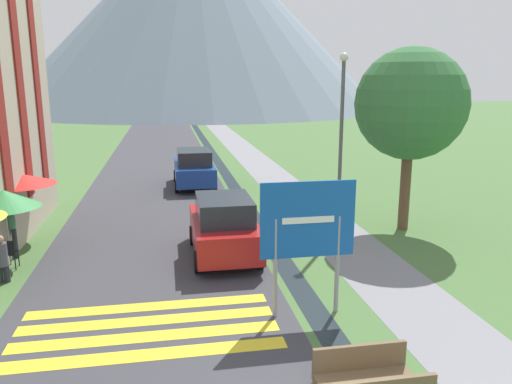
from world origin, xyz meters
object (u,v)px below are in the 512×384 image
at_px(cafe_chair_middle, 8,252).
at_px(footbridge, 371,384).
at_px(road_sign, 308,229).
at_px(tree_by_path, 411,104).
at_px(person_standing_terrace, 10,226).
at_px(parked_car_far, 194,168).
at_px(parked_car_near, 224,227).
at_px(cafe_umbrella_rear_red, 21,179).
at_px(streetlamp, 341,131).
at_px(person_seated_far, 1,257).
at_px(cafe_chair_far_right, 2,237).
at_px(cafe_umbrella_middle_green, 4,199).

bearing_deg(cafe_chair_middle, footbridge, -45.28).
height_order(road_sign, cafe_chair_middle, road_sign).
relative_size(footbridge, tree_by_path, 0.27).
height_order(footbridge, person_standing_terrace, person_standing_terrace).
xyz_separation_m(parked_car_far, tree_by_path, (6.78, -8.30, 3.39)).
bearing_deg(parked_car_near, parked_car_far, 91.67).
relative_size(cafe_umbrella_rear_red, streetlamp, 0.37).
distance_m(person_standing_terrace, tree_by_path, 13.05).
bearing_deg(streetlamp, cafe_umbrella_rear_red, 173.78).
height_order(streetlamp, tree_by_path, tree_by_path).
bearing_deg(person_seated_far, parked_car_near, 9.08).
distance_m(cafe_chair_middle, person_seated_far, 0.94).
bearing_deg(cafe_chair_far_right, parked_car_far, 59.50).
distance_m(road_sign, person_standing_terrace, 9.01).
height_order(cafe_umbrella_middle_green, person_standing_terrace, cafe_umbrella_middle_green).
relative_size(cafe_chair_far_right, cafe_umbrella_middle_green, 0.39).
relative_size(road_sign, person_seated_far, 2.39).
bearing_deg(cafe_umbrella_rear_red, parked_car_near, -23.87).
bearing_deg(road_sign, cafe_umbrella_rear_red, 138.09).
bearing_deg(footbridge, person_seated_far, 140.35).
xyz_separation_m(footbridge, person_standing_terrace, (-7.71, 8.01, 0.77)).
bearing_deg(cafe_chair_middle, person_standing_terrace, 98.30).
bearing_deg(person_seated_far, parked_car_far, 63.01).
bearing_deg(cafe_chair_middle, person_seated_far, -85.56).
bearing_deg(road_sign, footbridge, -85.50).
relative_size(cafe_chair_far_right, person_standing_terrace, 0.49).
xyz_separation_m(cafe_chair_far_right, tree_by_path, (13.00, 0.23, 3.79)).
bearing_deg(parked_car_far, cafe_umbrella_rear_red, -129.22).
xyz_separation_m(footbridge, parked_car_near, (-1.60, 7.10, 0.68)).
bearing_deg(tree_by_path, cafe_chair_far_right, -178.98).
xyz_separation_m(parked_car_near, person_seated_far, (-5.84, -0.93, -0.21)).
relative_size(footbridge, person_standing_terrace, 0.99).
bearing_deg(footbridge, parked_car_far, 96.32).
distance_m(road_sign, cafe_chair_far_right, 9.69).
bearing_deg(tree_by_path, person_standing_terrace, -176.63).
bearing_deg(cafe_chair_middle, cafe_chair_far_right, 109.70).
bearing_deg(cafe_umbrella_rear_red, cafe_umbrella_middle_green, -86.32).
distance_m(parked_car_far, tree_by_path, 11.24).
xyz_separation_m(road_sign, person_seated_far, (-7.20, 3.10, -1.28)).
height_order(person_seated_far, tree_by_path, tree_by_path).
bearing_deg(cafe_umbrella_rear_red, footbridge, -51.63).
distance_m(cafe_chair_far_right, person_standing_terrace, 0.81).
xyz_separation_m(cafe_umbrella_rear_red, streetlamp, (10.27, -1.12, 1.47)).
height_order(road_sign, parked_car_near, road_sign).
distance_m(parked_car_near, streetlamp, 5.09).
bearing_deg(footbridge, cafe_chair_far_right, 133.62).
bearing_deg(cafe_umbrella_middle_green, footbridge, -44.43).
height_order(parked_car_far, cafe_umbrella_rear_red, cafe_umbrella_rear_red).
distance_m(cafe_chair_middle, streetlamp, 10.58).
height_order(cafe_umbrella_rear_red, streetlamp, streetlamp).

